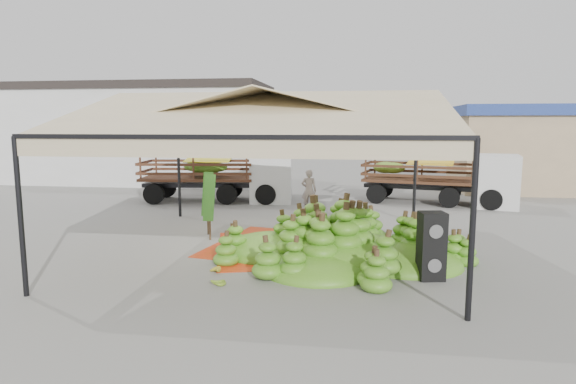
# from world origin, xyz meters

# --- Properties ---
(ground) EXTENTS (90.00, 90.00, 0.00)m
(ground) POSITION_xyz_m (0.00, 0.00, 0.00)
(ground) COLOR slate
(ground) RESTS_ON ground
(canopy_tent) EXTENTS (8.10, 8.10, 4.00)m
(canopy_tent) POSITION_xyz_m (0.00, 0.00, 3.30)
(canopy_tent) COLOR black
(canopy_tent) RESTS_ON ground
(building_white) EXTENTS (14.30, 6.30, 5.40)m
(building_white) POSITION_xyz_m (-10.00, 14.00, 2.71)
(building_white) COLOR silver
(building_white) RESTS_ON ground
(building_tan) EXTENTS (6.30, 5.30, 4.10)m
(building_tan) POSITION_xyz_m (10.00, 13.00, 2.07)
(building_tan) COLOR tan
(building_tan) RESTS_ON ground
(tarp_left) EXTENTS (4.61, 4.46, 0.01)m
(tarp_left) POSITION_xyz_m (0.40, 0.42, 0.01)
(tarp_left) COLOR red
(tarp_left) RESTS_ON ground
(tarp_right) EXTENTS (4.61, 4.74, 0.01)m
(tarp_right) POSITION_xyz_m (0.45, 0.23, 0.01)
(tarp_right) COLOR red
(tarp_right) RESTS_ON ground
(banana_heap) EXTENTS (7.26, 6.52, 1.31)m
(banana_heap) POSITION_xyz_m (1.78, -0.64, 0.65)
(banana_heap) COLOR #3D7819
(banana_heap) RESTS_ON ground
(hand_yellow_a) EXTENTS (0.44, 0.37, 0.19)m
(hand_yellow_a) POSITION_xyz_m (1.00, -1.15, 0.09)
(hand_yellow_a) COLOR gold
(hand_yellow_a) RESTS_ON ground
(hand_yellow_b) EXTENTS (0.56, 0.56, 0.20)m
(hand_yellow_b) POSITION_xyz_m (-0.92, -2.17, 0.10)
(hand_yellow_b) COLOR gold
(hand_yellow_b) RESTS_ON ground
(hand_red_a) EXTENTS (0.42, 0.35, 0.18)m
(hand_red_a) POSITION_xyz_m (3.70, -1.78, 0.09)
(hand_red_a) COLOR #5D2115
(hand_red_a) RESTS_ON ground
(hand_red_b) EXTENTS (0.51, 0.45, 0.21)m
(hand_red_b) POSITION_xyz_m (1.12, -0.93, 0.10)
(hand_red_b) COLOR #521C12
(hand_red_b) RESTS_ON ground
(hand_green) EXTENTS (0.57, 0.56, 0.20)m
(hand_green) POSITION_xyz_m (-0.61, -2.86, 0.10)
(hand_green) COLOR #4B6E17
(hand_green) RESTS_ON ground
(hanging_bunches) EXTENTS (3.24, 0.24, 0.20)m
(hanging_bunches) POSITION_xyz_m (0.69, 1.52, 2.62)
(hanging_bunches) COLOR #507418
(hanging_bunches) RESTS_ON ground
(speaker_stack) EXTENTS (0.59, 0.54, 1.42)m
(speaker_stack) POSITION_xyz_m (3.70, -1.88, 0.71)
(speaker_stack) COLOR black
(speaker_stack) RESTS_ON ground
(banana_leaves) EXTENTS (0.96, 1.36, 3.70)m
(banana_leaves) POSITION_xyz_m (-1.88, 1.15, 0.00)
(banana_leaves) COLOR #1D691C
(banana_leaves) RESTS_ON ground
(vendor) EXTENTS (0.59, 0.40, 1.56)m
(vendor) POSITION_xyz_m (0.38, 5.70, 0.78)
(vendor) COLOR gray
(vendor) RESTS_ON ground
(truck_left) EXTENTS (6.41, 2.84, 2.13)m
(truck_left) POSITION_xyz_m (-3.42, 7.61, 1.31)
(truck_left) COLOR #512F1B
(truck_left) RESTS_ON ground
(truck_right) EXTENTS (6.23, 3.27, 2.04)m
(truck_right) POSITION_xyz_m (5.65, 8.15, 1.26)
(truck_right) COLOR #52301B
(truck_right) RESTS_ON ground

